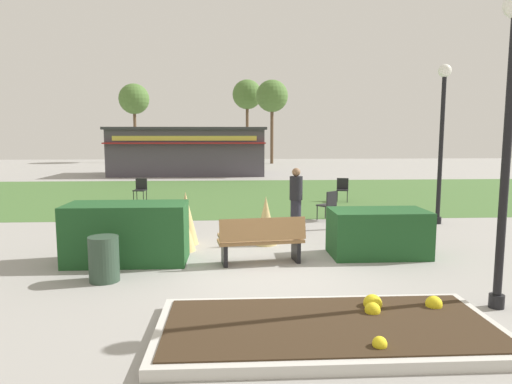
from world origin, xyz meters
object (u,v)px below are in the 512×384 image
object	(u,v)px
tree_center_bg	(272,97)
tree_right_bg	(247,95)
cafe_chair_west	(342,188)
person_strolling	(296,199)
park_bench	(261,240)
trash_bin	(104,259)
lamppost_near	(509,116)
food_kiosk	(189,151)
cafe_chair_center	(329,203)
cafe_chair_east	(141,188)
tree_left_bg	(134,99)
parked_car_west_slot	(180,159)
lamppost_mid	(442,125)

from	to	relation	value
tree_center_bg	tree_right_bg	bearing A→B (deg)	118.31
cafe_chair_west	person_strolling	world-z (taller)	person_strolling
park_bench	trash_bin	distance (m)	2.97
tree_center_bg	trash_bin	bearing A→B (deg)	-100.17
lamppost_near	food_kiosk	world-z (taller)	lamppost_near
park_bench	cafe_chair_center	world-z (taller)	park_bench
food_kiosk	tree_center_bg	distance (m)	13.25
lamppost_near	person_strolling	world-z (taller)	lamppost_near
person_strolling	cafe_chair_east	bearing A→B (deg)	6.13
park_bench	tree_left_bg	world-z (taller)	tree_left_bg
parked_car_west_slot	tree_right_bg	xyz separation A→B (m)	(5.64, 7.39, 5.65)
lamppost_mid	parked_car_west_slot	xyz separation A→B (m)	(-9.99, 24.26, -2.17)
park_bench	cafe_chair_east	size ratio (longest dim) A/B	1.97
cafe_chair_center	tree_right_bg	xyz separation A→B (m)	(-1.31, 31.01, 5.76)
lamppost_mid	person_strolling	xyz separation A→B (m)	(-4.24, -0.87, -1.95)
cafe_chair_west	cafe_chair_center	world-z (taller)	same
tree_right_bg	person_strolling	bearing A→B (deg)	-89.80
cafe_chair_east	cafe_chair_center	bearing A→B (deg)	-33.80
lamppost_mid	trash_bin	bearing A→B (deg)	-149.65
trash_bin	cafe_chair_east	world-z (taller)	cafe_chair_east
lamppost_near	cafe_chair_center	world-z (taller)	lamppost_near
person_strolling	tree_left_bg	world-z (taller)	tree_left_bg
trash_bin	cafe_chair_east	bearing A→B (deg)	97.26
lamppost_near	cafe_chair_west	xyz separation A→B (m)	(0.35, 10.91, -2.28)
parked_car_west_slot	tree_left_bg	xyz separation A→B (m)	(-4.88, 6.67, 5.15)
lamppost_mid	cafe_chair_west	bearing A→B (deg)	110.09
parked_car_west_slot	lamppost_near	bearing A→B (deg)	-75.41
parked_car_west_slot	cafe_chair_east	bearing A→B (deg)	-88.25
trash_bin	tree_right_bg	xyz separation A→B (m)	(3.81, 36.43, 5.89)
cafe_chair_center	person_strolling	world-z (taller)	person_strolling
lamppost_mid	cafe_chair_center	xyz separation A→B (m)	(-3.04, 0.64, -2.28)
cafe_chair_center	tree_right_bg	bearing A→B (deg)	92.42
lamppost_mid	tree_right_bg	distance (m)	32.14
cafe_chair_east	tree_right_bg	distance (m)	27.83
lamppost_mid	cafe_chair_center	size ratio (longest dim) A/B	5.05
parked_car_west_slot	tree_left_bg	world-z (taller)	tree_left_bg
tree_left_bg	cafe_chair_east	bearing A→B (deg)	-78.14
lamppost_mid	parked_car_west_slot	size ratio (longest dim) A/B	1.07
trash_bin	tree_left_bg	xyz separation A→B (m)	(-6.70, 35.71, 5.39)
trash_bin	tree_left_bg	size ratio (longest dim) A/B	0.11
food_kiosk	tree_center_bg	size ratio (longest dim) A/B	1.34
tree_left_bg	lamppost_near	bearing A→B (deg)	-70.99
tree_left_bg	person_strolling	bearing A→B (deg)	-71.52
cafe_chair_center	lamppost_near	bearing A→B (deg)	-81.70
lamppost_mid	trash_bin	size ratio (longest dim) A/B	5.63
person_strolling	food_kiosk	bearing A→B (deg)	-21.83
lamppost_near	tree_left_bg	xyz separation A→B (m)	(-12.85, 37.29, 2.98)
person_strolling	tree_left_bg	xyz separation A→B (m)	(-10.63, 31.80, 4.93)
cafe_chair_west	tree_left_bg	size ratio (longest dim) A/B	0.12
cafe_chair_west	tree_left_bg	world-z (taller)	tree_left_bg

